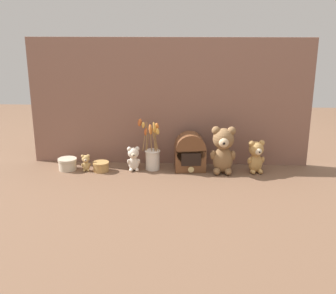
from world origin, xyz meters
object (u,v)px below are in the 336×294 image
(teddy_bear_small, at_px, (134,158))
(decorative_tin_tall, at_px, (101,166))
(teddy_bear_tiny, at_px, (86,162))
(teddy_bear_medium, at_px, (256,156))
(vintage_radio, at_px, (190,153))
(teddy_bear_large, at_px, (223,149))
(flower_vase, at_px, (152,154))
(decorative_tin_short, at_px, (68,164))

(teddy_bear_small, height_order, decorative_tin_tall, teddy_bear_small)
(teddy_bear_tiny, relative_size, decorative_tin_tall, 1.06)
(teddy_bear_medium, distance_m, vintage_radio, 0.40)
(teddy_bear_large, bearing_deg, teddy_bear_tiny, -179.04)
(teddy_bear_small, relative_size, flower_vase, 0.48)
(teddy_bear_medium, relative_size, teddy_bear_small, 1.32)
(vintage_radio, bearing_deg, decorative_tin_tall, -174.55)
(teddy_bear_medium, height_order, vintage_radio, vintage_radio)
(teddy_bear_tiny, distance_m, flower_vase, 0.41)
(teddy_bear_small, xyz_separation_m, teddy_bear_tiny, (-0.29, -0.02, -0.02))
(teddy_bear_small, bearing_deg, teddy_bear_medium, 0.46)
(decorative_tin_tall, height_order, decorative_tin_short, decorative_tin_short)
(vintage_radio, bearing_deg, teddy_bear_tiny, -175.16)
(teddy_bear_large, xyz_separation_m, vintage_radio, (-0.20, 0.04, -0.04))
(teddy_bear_medium, bearing_deg, decorative_tin_tall, -178.24)
(teddy_bear_tiny, relative_size, vintage_radio, 0.45)
(teddy_bear_tiny, distance_m, vintage_radio, 0.64)
(teddy_bear_small, bearing_deg, teddy_bear_tiny, -175.13)
(teddy_bear_medium, distance_m, teddy_bear_small, 0.74)
(teddy_bear_medium, relative_size, flower_vase, 0.64)
(teddy_bear_small, xyz_separation_m, decorative_tin_tall, (-0.20, -0.02, -0.05))
(flower_vase, bearing_deg, decorative_tin_short, -176.07)
(decorative_tin_tall, bearing_deg, teddy_bear_tiny, -178.80)
(flower_vase, relative_size, vintage_radio, 1.35)
(teddy_bear_large, xyz_separation_m, teddy_bear_medium, (0.20, 0.02, -0.04))
(teddy_bear_large, relative_size, vintage_radio, 1.23)
(teddy_bear_large, relative_size, decorative_tin_tall, 2.89)
(teddy_bear_small, relative_size, vintage_radio, 0.65)
(decorative_tin_tall, bearing_deg, flower_vase, 9.36)
(teddy_bear_tiny, xyz_separation_m, decorative_tin_short, (-0.12, 0.02, -0.02))
(decorative_tin_tall, bearing_deg, teddy_bear_large, 0.93)
(teddy_bear_small, distance_m, teddy_bear_tiny, 0.29)
(teddy_bear_medium, bearing_deg, teddy_bear_large, -175.19)
(teddy_bear_medium, xyz_separation_m, teddy_bear_tiny, (-1.03, -0.03, -0.05))
(teddy_bear_large, bearing_deg, teddy_bear_medium, 4.81)
(teddy_bear_small, xyz_separation_m, flower_vase, (0.11, 0.03, 0.02))
(flower_vase, bearing_deg, decorative_tin_tall, -170.64)
(teddy_bear_tiny, xyz_separation_m, decorative_tin_tall, (0.09, 0.00, -0.03))
(flower_vase, height_order, decorative_tin_short, flower_vase)
(teddy_bear_medium, bearing_deg, teddy_bear_tiny, -178.29)
(teddy_bear_tiny, height_order, decorative_tin_short, teddy_bear_tiny)
(teddy_bear_large, distance_m, teddy_bear_medium, 0.20)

